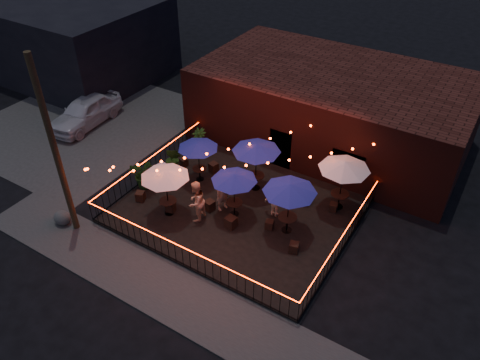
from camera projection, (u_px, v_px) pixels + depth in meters
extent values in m
plane|color=black|center=(212.00, 238.00, 19.92)|extent=(110.00, 110.00, 0.00)
cube|color=black|center=(237.00, 211.00, 21.23)|extent=(10.00, 8.00, 0.15)
cube|color=#3C3A38|center=(164.00, 289.00, 17.71)|extent=(18.00, 2.50, 0.05)
cube|color=#3C3A38|center=(84.00, 123.00, 27.69)|extent=(11.00, 12.00, 0.02)
cube|color=#3B1610|center=(332.00, 107.00, 25.07)|extent=(14.00, 8.00, 4.00)
cube|color=black|center=(281.00, 149.00, 23.41)|extent=(1.20, 0.24, 2.20)
cube|color=black|center=(348.00, 162.00, 21.63)|extent=(1.60, 0.24, 1.20)
cube|color=black|center=(70.00, 37.00, 32.11)|extent=(12.00, 9.00, 5.00)
cylinder|color=#332514|center=(55.00, 151.00, 18.03)|extent=(0.26, 0.26, 8.00)
cube|color=black|center=(183.00, 264.00, 18.43)|extent=(10.00, 0.04, 0.04)
cube|color=black|center=(182.00, 247.00, 17.88)|extent=(10.00, 0.04, 0.04)
cube|color=#F42501|center=(182.00, 247.00, 17.86)|extent=(10.00, 0.03, 0.02)
cube|color=black|center=(152.00, 174.00, 23.25)|extent=(0.04, 8.00, 0.04)
cube|color=black|center=(150.00, 158.00, 22.70)|extent=(0.04, 8.00, 0.04)
cube|color=#F42501|center=(150.00, 158.00, 22.68)|extent=(0.03, 8.00, 0.02)
cube|color=black|center=(341.00, 250.00, 19.03)|extent=(0.04, 8.00, 0.04)
cube|color=black|center=(344.00, 234.00, 18.48)|extent=(0.04, 8.00, 0.04)
cube|color=#F42501|center=(344.00, 233.00, 18.46)|extent=(0.03, 8.00, 0.02)
cylinder|color=black|center=(169.00, 213.00, 20.98)|extent=(0.43, 0.43, 0.03)
cylinder|color=black|center=(169.00, 207.00, 20.77)|extent=(0.06, 0.06, 0.70)
cylinder|color=black|center=(168.00, 201.00, 20.55)|extent=(0.78, 0.78, 0.04)
cylinder|color=black|center=(167.00, 193.00, 20.29)|extent=(0.04, 0.04, 2.33)
cone|color=white|center=(165.00, 174.00, 19.67)|extent=(2.74, 2.74, 0.34)
cylinder|color=black|center=(200.00, 179.00, 23.00)|extent=(0.39, 0.39, 0.03)
cylinder|color=black|center=(200.00, 174.00, 22.81)|extent=(0.05, 0.05, 0.63)
cylinder|color=black|center=(199.00, 168.00, 22.62)|extent=(0.70, 0.70, 0.04)
cylinder|color=black|center=(199.00, 161.00, 22.37)|extent=(0.04, 0.04, 2.11)
cone|color=navy|center=(198.00, 145.00, 21.82)|extent=(2.22, 2.22, 0.31)
cylinder|color=black|center=(234.00, 214.00, 20.93)|extent=(0.40, 0.40, 0.03)
cylinder|color=black|center=(234.00, 208.00, 20.74)|extent=(0.05, 0.05, 0.66)
cylinder|color=black|center=(234.00, 202.00, 20.53)|extent=(0.73, 0.73, 0.04)
cylinder|color=black|center=(234.00, 195.00, 20.28)|extent=(0.04, 0.04, 2.19)
cone|color=navy|center=(234.00, 177.00, 19.70)|extent=(2.63, 2.63, 0.32)
cylinder|color=black|center=(255.00, 188.00, 22.44)|extent=(0.45, 0.45, 0.03)
cylinder|color=black|center=(256.00, 182.00, 22.22)|extent=(0.06, 0.06, 0.74)
cylinder|color=black|center=(256.00, 175.00, 21.99)|extent=(0.82, 0.82, 0.04)
cylinder|color=black|center=(256.00, 167.00, 21.70)|extent=(0.05, 0.05, 2.46)
cone|color=navy|center=(256.00, 148.00, 21.06)|extent=(2.85, 2.85, 0.36)
cylinder|color=black|center=(287.00, 230.00, 20.09)|extent=(0.45, 0.45, 0.03)
cylinder|color=black|center=(287.00, 224.00, 19.87)|extent=(0.06, 0.06, 0.74)
cylinder|color=black|center=(288.00, 217.00, 19.64)|extent=(0.82, 0.82, 0.04)
cylinder|color=black|center=(288.00, 208.00, 19.36)|extent=(0.04, 0.04, 2.45)
cone|color=navy|center=(290.00, 188.00, 18.71)|extent=(2.87, 2.87, 0.36)
cylinder|color=black|center=(338.00, 206.00, 21.33)|extent=(0.45, 0.45, 0.03)
cylinder|color=black|center=(339.00, 200.00, 21.11)|extent=(0.06, 0.06, 0.74)
cylinder|color=black|center=(340.00, 194.00, 20.88)|extent=(0.82, 0.82, 0.04)
cylinder|color=black|center=(341.00, 185.00, 20.60)|extent=(0.05, 0.05, 2.47)
cone|color=white|center=(345.00, 165.00, 19.95)|extent=(2.76, 2.76, 0.36)
cube|color=black|center=(140.00, 196.00, 21.60)|extent=(0.49, 0.49, 0.45)
cube|color=black|center=(171.00, 207.00, 20.97)|extent=(0.44, 0.44, 0.43)
cube|color=black|center=(184.00, 162.00, 23.83)|extent=(0.40, 0.40, 0.40)
cube|color=black|center=(214.00, 167.00, 23.42)|extent=(0.48, 0.48, 0.47)
cube|color=black|center=(210.00, 205.00, 21.06)|extent=(0.47, 0.47, 0.46)
cube|color=black|center=(231.00, 222.00, 20.11)|extent=(0.48, 0.48, 0.52)
cube|color=black|center=(239.00, 180.00, 22.59)|extent=(0.50, 0.50, 0.48)
cube|color=black|center=(282.00, 188.00, 22.12)|extent=(0.44, 0.44, 0.40)
cube|color=black|center=(269.00, 225.00, 20.08)|extent=(0.41, 0.41, 0.40)
cube|color=black|center=(294.00, 247.00, 18.96)|extent=(0.46, 0.46, 0.44)
cube|color=black|center=(305.00, 198.00, 21.43)|extent=(0.57, 0.57, 0.52)
cube|color=black|center=(333.00, 207.00, 21.00)|extent=(0.38, 0.38, 0.40)
imported|color=#D2A18E|center=(222.00, 192.00, 20.70)|extent=(0.62, 0.77, 1.84)
imported|color=tan|center=(196.00, 201.00, 20.09)|extent=(0.81, 1.01, 1.97)
imported|color=tan|center=(276.00, 200.00, 20.43)|extent=(1.09, 0.67, 1.63)
imported|color=#173B0B|center=(145.00, 174.00, 22.10)|extent=(1.39, 1.22, 1.50)
imported|color=#0C360D|center=(173.00, 160.00, 23.04)|extent=(0.90, 0.75, 1.51)
imported|color=#0C330A|center=(199.00, 142.00, 24.40)|extent=(0.90, 0.90, 1.46)
cube|color=blue|center=(164.00, 175.00, 22.52)|extent=(0.77, 0.61, 0.91)
cube|color=silver|center=(163.00, 167.00, 22.24)|extent=(0.82, 0.66, 0.06)
ellipsoid|color=#3F3F3B|center=(62.00, 218.00, 20.46)|extent=(1.06, 0.99, 0.66)
imported|color=white|center=(85.00, 111.00, 27.11)|extent=(2.30, 4.96, 1.65)
imported|color=#A4A4AC|center=(92.00, 89.00, 29.73)|extent=(4.03, 3.71, 1.34)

